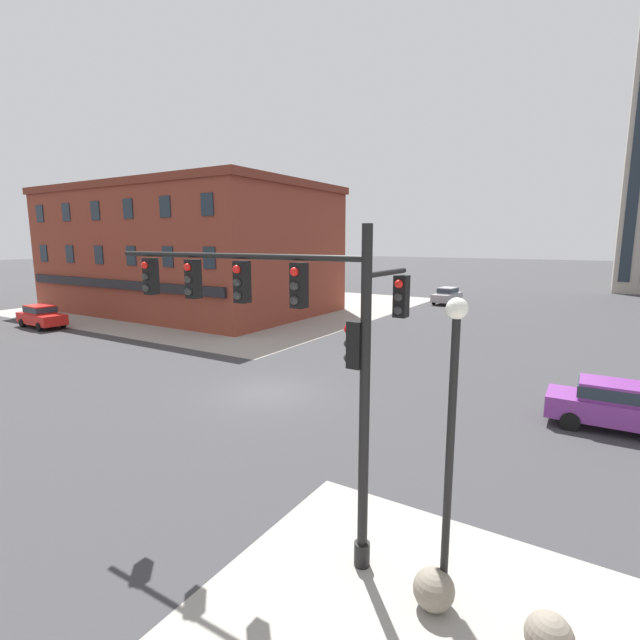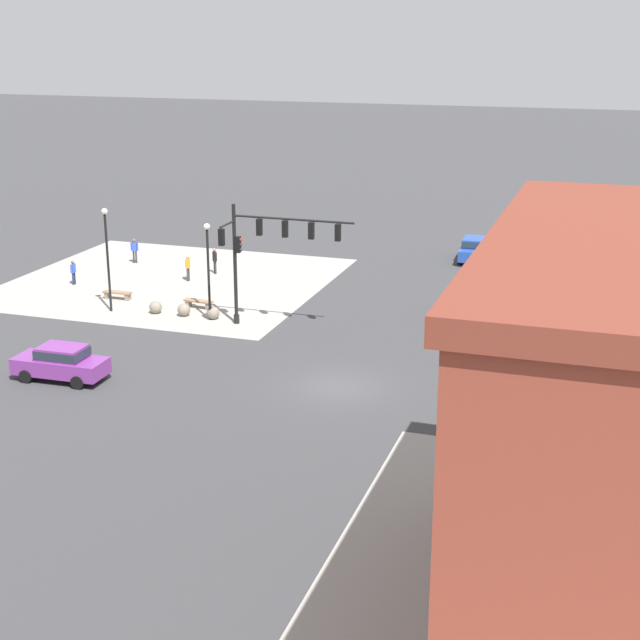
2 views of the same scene
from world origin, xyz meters
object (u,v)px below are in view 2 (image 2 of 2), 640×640
(street_lamp_mid_sidewalk, at_px, (107,248))
(car_cross_westbound, at_px, (479,299))
(bench_mid_block, at_px, (117,294))
(street_lamp_corner_near, at_px, (208,260))
(pedestrian_near_bench, at_px, (188,266))
(traffic_signal_main, at_px, (262,246))
(bollard_sphere_curb_a, at_px, (213,313))
(car_main_southbound_near, at_px, (61,361))
(bollard_sphere_curb_b, at_px, (184,310))
(pedestrian_with_bag, at_px, (215,259))
(bollard_sphere_curb_c, at_px, (156,307))
(bench_near_signal, at_px, (198,303))
(pedestrian_at_curb, at_px, (134,249))
(car_cross_eastbound, at_px, (474,248))
(pedestrian_walking_east, at_px, (73,271))

(street_lamp_mid_sidewalk, bearing_deg, car_cross_westbound, -163.13)
(bench_mid_block, height_order, street_lamp_corner_near, street_lamp_corner_near)
(pedestrian_near_bench, height_order, street_lamp_corner_near, street_lamp_corner_near)
(traffic_signal_main, distance_m, bench_mid_block, 11.64)
(bollard_sphere_curb_a, bearing_deg, car_main_southbound_near, 75.84)
(traffic_signal_main, distance_m, bollard_sphere_curb_b, 6.70)
(bollard_sphere_curb_b, height_order, pedestrian_near_bench, pedestrian_near_bench)
(pedestrian_with_bag, height_order, car_cross_westbound, pedestrian_with_bag)
(street_lamp_mid_sidewalk, bearing_deg, bollard_sphere_curb_c, -170.83)
(bench_near_signal, height_order, pedestrian_with_bag, pedestrian_with_bag)
(pedestrian_at_curb, xyz_separation_m, car_cross_eastbound, (-22.57, -8.13, -0.09))
(bollard_sphere_curb_c, relative_size, pedestrian_near_bench, 0.42)
(bollard_sphere_curb_c, xyz_separation_m, bench_near_signal, (-1.92, -1.74, -0.04))
(street_lamp_corner_near, height_order, car_main_southbound_near, street_lamp_corner_near)
(pedestrian_with_bag, bearing_deg, pedestrian_at_curb, -8.43)
(pedestrian_near_bench, distance_m, street_lamp_mid_sidewalk, 8.19)
(street_lamp_mid_sidewalk, distance_m, car_cross_eastbound, 26.43)
(pedestrian_at_curb, distance_m, street_lamp_corner_near, 15.20)
(street_lamp_mid_sidewalk, xyz_separation_m, car_main_southbound_near, (-3.55, 10.58, -2.85))
(traffic_signal_main, distance_m, car_cross_eastbound, 21.17)
(pedestrian_near_bench, distance_m, pedestrian_with_bag, 2.44)
(car_main_southbound_near, relative_size, car_cross_eastbound, 0.99)
(pedestrian_at_curb, height_order, street_lamp_corner_near, street_lamp_corner_near)
(bollard_sphere_curb_b, height_order, pedestrian_at_curb, pedestrian_at_curb)
(pedestrian_walking_east, distance_m, street_lamp_corner_near, 12.56)
(bollard_sphere_curb_b, distance_m, pedestrian_walking_east, 10.61)
(street_lamp_corner_near, bearing_deg, car_main_southbound_near, 76.16)
(bench_mid_block, distance_m, pedestrian_at_curb, 9.22)
(bollard_sphere_curb_a, bearing_deg, pedestrian_with_bag, -66.31)
(pedestrian_near_bench, height_order, street_lamp_mid_sidewalk, street_lamp_mid_sidewalk)
(traffic_signal_main, relative_size, pedestrian_with_bag, 3.95)
(bench_mid_block, xyz_separation_m, pedestrian_walking_east, (4.40, -2.15, 0.58))
(pedestrian_at_curb, height_order, street_lamp_mid_sidewalk, street_lamp_mid_sidewalk)
(bench_near_signal, distance_m, car_cross_eastbound, 21.61)
(car_main_southbound_near, xyz_separation_m, car_cross_eastbound, (-14.62, -29.56, 0.00))
(bollard_sphere_curb_a, distance_m, pedestrian_at_curb, 14.96)
(traffic_signal_main, xyz_separation_m, car_main_southbound_near, (6.08, 10.55, -3.72))
(pedestrian_at_curb, xyz_separation_m, pedestrian_walking_east, (0.93, 6.36, -0.10))
(car_main_southbound_near, height_order, car_cross_eastbound, same)
(bench_near_signal, relative_size, pedestrian_with_bag, 1.04)
(car_cross_eastbound, bearing_deg, pedestrian_walking_east, 31.67)
(car_cross_westbound, bearing_deg, traffic_signal_main, 29.82)
(bench_mid_block, height_order, pedestrian_at_curb, pedestrian_at_curb)
(pedestrian_with_bag, height_order, car_cross_eastbound, pedestrian_with_bag)
(bollard_sphere_curb_b, xyz_separation_m, street_lamp_mid_sidewalk, (4.48, 0.47, 3.40))
(bench_near_signal, xyz_separation_m, car_main_southbound_near, (1.05, 12.75, 0.59))
(pedestrian_at_curb, xyz_separation_m, street_lamp_mid_sidewalk, (-4.40, 10.85, 2.76))
(pedestrian_walking_east, xyz_separation_m, pedestrian_with_bag, (-7.52, -5.38, 0.12))
(bollard_sphere_curb_c, height_order, street_lamp_corner_near, street_lamp_corner_near)
(pedestrian_near_bench, xyz_separation_m, car_main_southbound_near, (-2.25, 18.19, -0.11))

